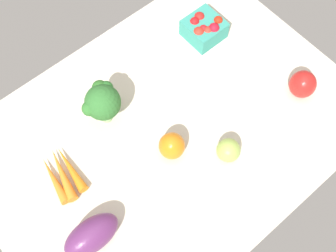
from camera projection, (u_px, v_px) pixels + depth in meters
The scene contains 8 objects.
tablecloth at pixel (168, 131), 121.35cm from camera, with size 104.00×76.00×2.00cm, color beige.
eggplant at pixel (92, 235), 103.75cm from camera, with size 14.40×7.85×7.85cm, color #632C62.
carrot_bunch at pixel (63, 174), 113.25cm from camera, with size 9.38×15.63×2.86cm.
bell_pepper_orange at pixel (172, 146), 113.88cm from camera, with size 6.97×6.97×8.02cm, color orange.
broccoli_head at pixel (102, 101), 114.30cm from camera, with size 10.82×10.38×13.73cm.
bell_pepper_red at pixel (303, 84), 121.98cm from camera, with size 7.52×7.52×8.32cm, color red.
berry_basket at pixel (204, 28), 131.33cm from camera, with size 10.65×10.65×7.42cm.
heirloom_tomato_green at pixel (228, 150), 114.20cm from camera, with size 6.42×6.42×6.42cm, color #9DBB51.
Camera 1 is at (-33.93, -39.77, 110.52)cm, focal length 46.75 mm.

